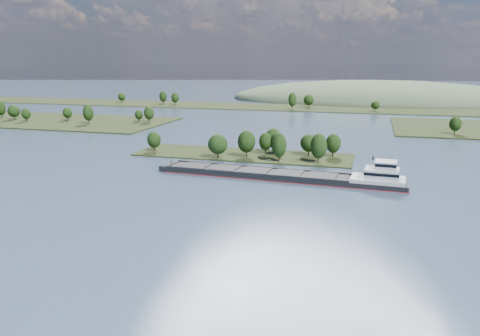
% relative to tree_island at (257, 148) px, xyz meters
% --- Properties ---
extents(ground, '(1800.00, 1800.00, 0.00)m').
position_rel_tree_island_xyz_m(ground, '(-6.70, -58.78, -4.02)').
color(ground, '#314156').
rests_on(ground, ground).
extents(tree_island, '(100.00, 30.76, 13.99)m').
position_rel_tree_island_xyz_m(tree_island, '(0.00, 0.00, 0.00)').
color(tree_island, black).
rests_on(tree_island, ground).
extents(back_shoreline, '(900.00, 60.00, 16.14)m').
position_rel_tree_island_xyz_m(back_shoreline, '(2.58, 220.97, -3.30)').
color(back_shoreline, black).
rests_on(back_shoreline, ground).
extents(hill_west, '(320.00, 160.00, 44.00)m').
position_rel_tree_island_xyz_m(hill_west, '(53.30, 321.22, -4.02)').
color(hill_west, '#495B3E').
rests_on(hill_west, ground).
extents(cargo_barge, '(94.54, 17.04, 12.72)m').
position_rel_tree_island_xyz_m(cargo_barge, '(23.53, -36.45, -2.41)').
color(cargo_barge, black).
rests_on(cargo_barge, ground).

